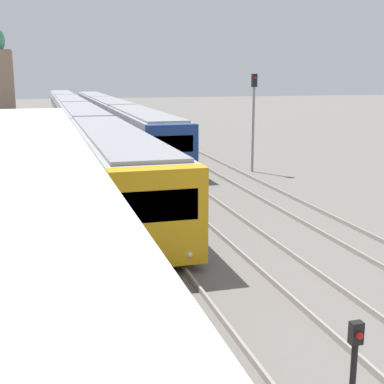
{
  "coord_description": "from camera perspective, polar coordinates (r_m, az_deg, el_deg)",
  "views": [
    {
      "loc": [
        -2.88,
        -2.75,
        5.36
      ],
      "look_at": [
        1.7,
        13.5,
        1.61
      ],
      "focal_mm": 50.0,
      "sensor_mm": 36.0,
      "label": 1
    }
  ],
  "objects": [
    {
      "name": "signal_mast_far",
      "position": [
        29.75,
        6.58,
        8.54
      ],
      "size": [
        0.28,
        0.29,
        5.36
      ],
      "color": "gray",
      "rests_on": "ground_plane"
    },
    {
      "name": "train_far",
      "position": [
        50.63,
        -8.67,
        8.19
      ],
      "size": [
        2.6,
        48.84,
        3.01
      ],
      "color": "navy",
      "rests_on": "ground_plane"
    },
    {
      "name": "train_near",
      "position": [
        46.89,
        -12.3,
        7.74
      ],
      "size": [
        2.66,
        66.77,
        3.06
      ],
      "color": "gold",
      "rests_on": "ground_plane"
    },
    {
      "name": "signal_post_near",
      "position": [
        8.99,
        16.93,
        -16.74
      ],
      "size": [
        0.2,
        0.21,
        1.67
      ],
      "color": "black",
      "rests_on": "ground_plane"
    },
    {
      "name": "person_on_platform",
      "position": [
        10.1,
        -11.34,
        -7.42
      ],
      "size": [
        0.4,
        0.4,
        1.66
      ],
      "color": "#2D2D33",
      "rests_on": "station_platform"
    }
  ]
}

